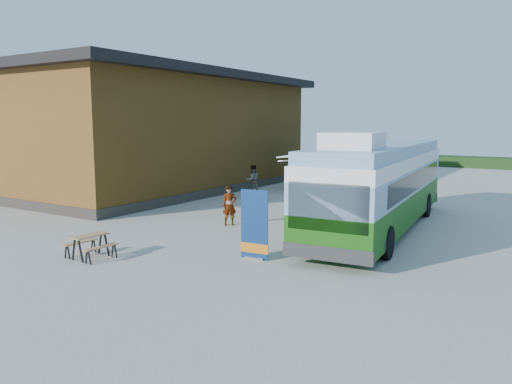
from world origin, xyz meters
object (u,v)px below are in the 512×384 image
Objects in this scene: bus at (380,183)px; banner at (254,231)px; picnic_table at (90,241)px; person_a at (229,206)px; slurry_tanker at (324,166)px; person_b at (253,180)px.

banner is (-1.98, -6.45, -1.02)m from bus.
person_a reaches higher than picnic_table.
bus reaches higher than banner.
bus is 2.02× the size of slurry_tanker.
person_b is (-3.10, 14.71, 0.34)m from picnic_table.
slurry_tanker is at bearing 118.73° from bus.
person_a is 8.93m from person_b.
bus is at bearing 67.99° from banner.
person_b reaches higher than person_a.
banner is 1.59× the size of picnic_table.
banner is at bearing -91.89° from person_a.
picnic_table is (-4.60, -2.72, -0.35)m from banner.
slurry_tanker is at bearing 102.72° from banner.
banner reaches higher than picnic_table.
person_b is (-7.70, 11.98, -0.01)m from banner.
picnic_table is 6.74m from person_a.
slurry_tanker is at bearing 97.02° from picnic_table.
person_a is 0.93× the size of person_b.
person_b is at bearing 105.75° from picnic_table.
banner is 5.47m from person_a.
person_b is (-9.68, 5.53, -1.03)m from bus.
picnic_table is at bearing -154.30° from banner.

